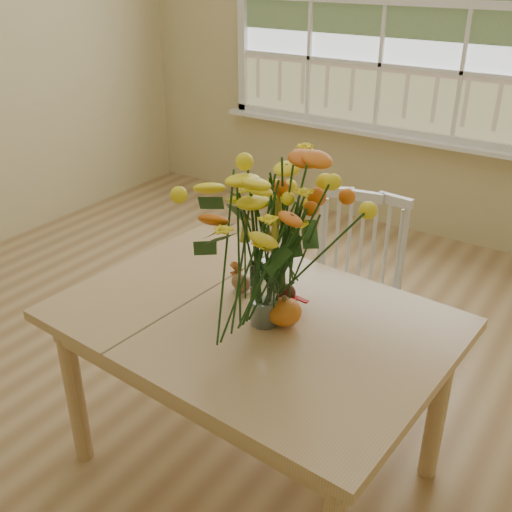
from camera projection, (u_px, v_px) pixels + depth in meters
The scene contains 9 objects.
floor at pixel (176, 372), 2.92m from camera, with size 4.00×4.50×0.01m, color #9A754A.
wall_back at pixel (385, 33), 3.98m from camera, with size 4.00×0.02×2.70m, color #D1BF85.
window at pixel (386, 4), 3.87m from camera, with size 2.42×0.12×1.74m.
dining_table at pixel (253, 336), 2.12m from camera, with size 1.37×1.02×0.71m.
windsor_chair at pixel (354, 283), 2.69m from camera, with size 0.48×0.47×0.89m.
flower_vase at pixel (265, 235), 1.89m from camera, with size 0.46×0.46×0.54m.
pumpkin at pixel (284, 313), 2.00m from camera, with size 0.12×0.12×0.09m, color #D16518.
turkey_figurine at pixel (241, 283), 2.19m from camera, with size 0.09×0.07×0.10m.
dark_gourd at pixel (284, 294), 2.13m from camera, with size 0.13×0.09×0.07m.
Camera 1 is at (1.63, -1.73, 1.83)m, focal length 42.00 mm.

